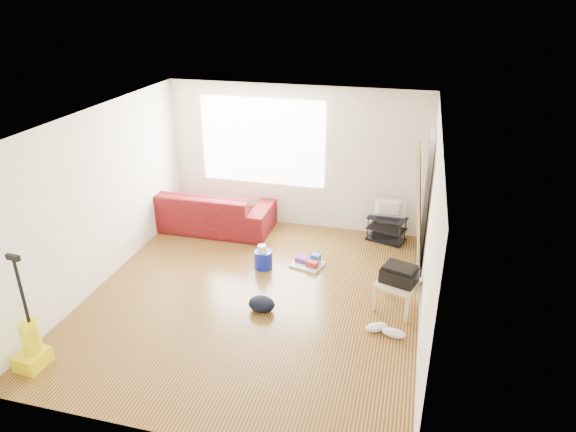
% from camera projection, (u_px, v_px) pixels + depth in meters
% --- Properties ---
extents(room, '(4.51, 5.01, 2.51)m').
position_uv_depth(room, '(259.00, 211.00, 6.77)').
color(room, '#45260D').
rests_on(room, ground).
extents(sofa, '(2.44, 0.96, 0.71)m').
position_uv_depth(sofa, '(205.00, 227.00, 9.24)').
color(sofa, '#43080A').
rests_on(sofa, ground).
extents(tv_stand, '(0.69, 0.52, 0.43)m').
position_uv_depth(tv_stand, '(386.00, 229.00, 8.66)').
color(tv_stand, black).
rests_on(tv_stand, ground).
extents(tv, '(0.57, 0.07, 0.33)m').
position_uv_depth(tv, '(388.00, 209.00, 8.51)').
color(tv, black).
rests_on(tv, tv_stand).
extents(side_table, '(0.65, 0.65, 0.42)m').
position_uv_depth(side_table, '(398.00, 286.00, 6.79)').
color(side_table, tan).
rests_on(side_table, ground).
extents(printer, '(0.53, 0.46, 0.23)m').
position_uv_depth(printer, '(399.00, 274.00, 6.72)').
color(printer, black).
rests_on(printer, side_table).
extents(bucket, '(0.29, 0.29, 0.28)m').
position_uv_depth(bucket, '(264.00, 267.00, 7.92)').
color(bucket, '#0C19A7').
rests_on(bucket, ground).
extents(toilet_paper, '(0.13, 0.13, 0.12)m').
position_uv_depth(toilet_paper, '(262.00, 257.00, 7.81)').
color(toilet_paper, silver).
rests_on(toilet_paper, bucket).
extents(cleaning_tray, '(0.54, 0.47, 0.17)m').
position_uv_depth(cleaning_tray, '(309.00, 263.00, 7.95)').
color(cleaning_tray, silver).
rests_on(cleaning_tray, ground).
extents(backpack, '(0.40, 0.34, 0.20)m').
position_uv_depth(backpack, '(262.00, 310.00, 6.88)').
color(backpack, black).
rests_on(backpack, ground).
extents(sneakers, '(0.53, 0.27, 0.12)m').
position_uv_depth(sneakers, '(385.00, 330.00, 6.39)').
color(sneakers, silver).
rests_on(sneakers, ground).
extents(vacuum, '(0.32, 0.36, 1.41)m').
position_uv_depth(vacuum, '(31.00, 346.00, 5.80)').
color(vacuum, '#DBCC0A').
rests_on(vacuum, ground).
extents(door_panel, '(0.25, 0.80, 2.00)m').
position_uv_depth(door_panel, '(412.00, 276.00, 7.67)').
color(door_panel, '#A27F55').
rests_on(door_panel, ground).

